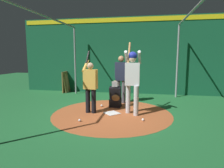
% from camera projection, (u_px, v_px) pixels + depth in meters
% --- Properties ---
extents(ground_plane, '(26.47, 26.47, 0.00)m').
position_uv_depth(ground_plane, '(112.00, 113.00, 6.14)').
color(ground_plane, '#216633').
extents(dirt_circle, '(3.77, 3.77, 0.01)m').
position_uv_depth(dirt_circle, '(112.00, 113.00, 6.14)').
color(dirt_circle, '#AD562D').
rests_on(dirt_circle, ground).
extents(home_plate, '(0.59, 0.59, 0.01)m').
position_uv_depth(home_plate, '(112.00, 113.00, 6.14)').
color(home_plate, white).
rests_on(home_plate, dirt_circle).
extents(batter, '(0.68, 0.49, 2.26)m').
position_uv_depth(batter, '(132.00, 76.00, 5.90)').
color(batter, '#BCBCC0').
rests_on(batter, ground).
extents(catcher, '(0.58, 0.40, 0.96)m').
position_uv_depth(catcher, '(115.00, 97.00, 6.87)').
color(catcher, black).
rests_on(catcher, ground).
extents(umpire, '(0.23, 0.49, 1.83)m').
position_uv_depth(umpire, '(121.00, 77.00, 7.39)').
color(umpire, '#4C4C51').
rests_on(umpire, ground).
extents(visitor, '(0.56, 0.50, 1.99)m').
position_uv_depth(visitor, '(90.00, 84.00, 6.10)').
color(visitor, black).
rests_on(visitor, ground).
extents(back_wall, '(0.23, 10.47, 3.66)m').
position_uv_depth(back_wall, '(125.00, 55.00, 9.36)').
color(back_wall, '#145133').
rests_on(back_wall, ground).
extents(cage_frame, '(6.01, 4.78, 3.18)m').
position_uv_depth(cage_frame, '(112.00, 42.00, 5.82)').
color(cage_frame, gray).
rests_on(cage_frame, ground).
extents(bat_rack, '(0.94, 0.22, 1.05)m').
position_uv_depth(bat_rack, '(67.00, 82.00, 9.86)').
color(bat_rack, olive).
rests_on(bat_rack, ground).
extents(baseball_0, '(0.07, 0.07, 0.07)m').
position_uv_depth(baseball_0, '(102.00, 106.00, 6.95)').
color(baseball_0, white).
rests_on(baseball_0, dirt_circle).
extents(baseball_1, '(0.07, 0.07, 0.07)m').
position_uv_depth(baseball_1, '(143.00, 120.00, 5.40)').
color(baseball_1, white).
rests_on(baseball_1, dirt_circle).
extents(baseball_2, '(0.07, 0.07, 0.07)m').
position_uv_depth(baseball_2, '(80.00, 120.00, 5.35)').
color(baseball_2, white).
rests_on(baseball_2, dirt_circle).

